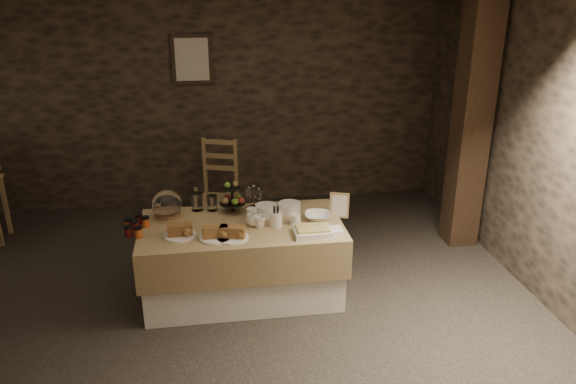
{
  "coord_description": "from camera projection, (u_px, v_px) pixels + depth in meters",
  "views": [
    {
      "loc": [
        -0.04,
        -4.03,
        2.67
      ],
      "look_at": [
        0.6,
        0.2,
        0.98
      ],
      "focal_mm": 35.0,
      "sensor_mm": 36.0,
      "label": 1
    }
  ],
  "objects": [
    {
      "name": "bread_platter_center",
      "position": [
        215.0,
        234.0,
        4.48
      ],
      "size": [
        0.26,
        0.26,
        0.11
      ],
      "color": "white",
      "rests_on": "buffet_table"
    },
    {
      "name": "room_shell",
      "position": [
        211.0,
        133.0,
        4.12
      ],
      "size": [
        5.52,
        5.02,
        2.6
      ],
      "color": "black",
      "rests_on": "ground"
    },
    {
      "name": "mug_c",
      "position": [
        252.0,
        214.0,
        4.83
      ],
      "size": [
        0.09,
        0.09,
        0.09
      ],
      "primitive_type": "cylinder",
      "color": "white",
      "rests_on": "buffet_table"
    },
    {
      "name": "tart_dish",
      "position": [
        313.0,
        231.0,
        4.54
      ],
      "size": [
        0.3,
        0.22,
        0.07
      ],
      "color": "white",
      "rests_on": "buffet_table"
    },
    {
      "name": "storage_jar_a",
      "position": [
        197.0,
        202.0,
        5.0
      ],
      "size": [
        0.1,
        0.1,
        0.16
      ],
      "primitive_type": "cylinder",
      "color": "white",
      "rests_on": "buffet_table"
    },
    {
      "name": "bread_platter_left",
      "position": [
        180.0,
        232.0,
        4.52
      ],
      "size": [
        0.26,
        0.26,
        0.11
      ],
      "color": "white",
      "rests_on": "buffet_table"
    },
    {
      "name": "framed_picture",
      "position": [
        192.0,
        59.0,
        6.29
      ],
      "size": [
        0.45,
        0.04,
        0.55
      ],
      "color": "black",
      "rests_on": "room_shell"
    },
    {
      "name": "jam_jars",
      "position": [
        136.0,
        226.0,
        4.62
      ],
      "size": [
        0.2,
        0.32,
        0.07
      ],
      "color": "#591215",
      "rests_on": "buffet_table"
    },
    {
      "name": "square_dish",
      "position": [
        334.0,
        231.0,
        4.56
      ],
      "size": [
        0.14,
        0.14,
        0.04
      ],
      "primitive_type": "cube",
      "color": "white",
      "rests_on": "buffet_table"
    },
    {
      "name": "cutlery_holder",
      "position": [
        276.0,
        220.0,
        4.69
      ],
      "size": [
        0.1,
        0.1,
        0.12
      ],
      "primitive_type": "cylinder",
      "color": "white",
      "rests_on": "buffet_table"
    },
    {
      "name": "storage_jar_b",
      "position": [
        212.0,
        203.0,
        5.0
      ],
      "size": [
        0.09,
        0.09,
        0.14
      ],
      "primitive_type": "cylinder",
      "color": "white",
      "rests_on": "buffet_table"
    },
    {
      "name": "chair",
      "position": [
        216.0,
        185.0,
        6.37
      ],
      "size": [
        0.54,
        0.53,
        0.72
      ],
      "rotation": [
        0.0,
        0.0,
        -0.33
      ],
      "color": "olive",
      "rests_on": "ground_plane"
    },
    {
      "name": "ground_plane",
      "position": [
        221.0,
        314.0,
        4.69
      ],
      "size": [
        5.5,
        5.0,
        0.01
      ],
      "primitive_type": "cube",
      "color": "black",
      "rests_on": "ground"
    },
    {
      "name": "buffet_table",
      "position": [
        242.0,
        254.0,
        4.85
      ],
      "size": [
        1.71,
        0.91,
        0.68
      ],
      "color": "white",
      "rests_on": "ground_plane"
    },
    {
      "name": "cup_b",
      "position": [
        259.0,
        222.0,
        4.67
      ],
      "size": [
        0.14,
        0.14,
        0.1
      ],
      "primitive_type": "imported",
      "rotation": [
        0.0,
        0.0,
        0.36
      ],
      "color": "white",
      "rests_on": "buffet_table"
    },
    {
      "name": "plate_stack_a",
      "position": [
        266.0,
        210.0,
        4.9
      ],
      "size": [
        0.19,
        0.19,
        0.1
      ],
      "primitive_type": "cylinder",
      "color": "white",
      "rests_on": "buffet_table"
    },
    {
      "name": "cake_dome",
      "position": [
        167.0,
        206.0,
        4.84
      ],
      "size": [
        0.26,
        0.26,
        0.26
      ],
      "color": "olive",
      "rests_on": "buffet_table"
    },
    {
      "name": "menu_frame",
      "position": [
        339.0,
        205.0,
        4.9
      ],
      "size": [
        0.18,
        0.12,
        0.22
      ],
      "primitive_type": "cube",
      "rotation": [
        -0.24,
        0.0,
        -0.33
      ],
      "color": "olive",
      "rests_on": "buffet_table"
    },
    {
      "name": "mug_d",
      "position": [
        295.0,
        219.0,
        4.73
      ],
      "size": [
        0.08,
        0.08,
        0.09
      ],
      "primitive_type": "cylinder",
      "color": "white",
      "rests_on": "buffet_table"
    },
    {
      "name": "fruit_stand",
      "position": [
        233.0,
        199.0,
        4.94
      ],
      "size": [
        0.23,
        0.23,
        0.32
      ],
      "rotation": [
        0.0,
        0.0,
        0.14
      ],
      "color": "black",
      "rests_on": "buffet_table"
    },
    {
      "name": "timber_column",
      "position": [
        472.0,
        121.0,
        5.51
      ],
      "size": [
        0.3,
        0.3,
        2.6
      ],
      "primitive_type": "cube",
      "color": "black",
      "rests_on": "ground_plane"
    },
    {
      "name": "cup_a",
      "position": [
        254.0,
        220.0,
        4.71
      ],
      "size": [
        0.16,
        0.16,
        0.1
      ],
      "primitive_type": "imported",
      "rotation": [
        0.0,
        0.0,
        -0.29
      ],
      "color": "white",
      "rests_on": "buffet_table"
    },
    {
      "name": "bowl",
      "position": [
        317.0,
        216.0,
        4.83
      ],
      "size": [
        0.26,
        0.26,
        0.05
      ],
      "primitive_type": "imported",
      "rotation": [
        0.0,
        0.0,
        -0.2
      ],
      "color": "white",
      "rests_on": "buffet_table"
    },
    {
      "name": "plate_stack_b",
      "position": [
        289.0,
        207.0,
        4.97
      ],
      "size": [
        0.2,
        0.2,
        0.08
      ],
      "primitive_type": "cylinder",
      "color": "white",
      "rests_on": "buffet_table"
    },
    {
      "name": "bread_platter_right",
      "position": [
        233.0,
        234.0,
        4.48
      ],
      "size": [
        0.26,
        0.26,
        0.11
      ],
      "color": "white",
      "rests_on": "buffet_table"
    }
  ]
}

